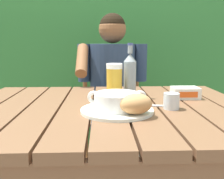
% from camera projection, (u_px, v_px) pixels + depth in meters
% --- Properties ---
extents(dining_table, '(1.22, 0.94, 0.77)m').
position_uv_depth(dining_table, '(108.00, 127.00, 1.12)').
color(dining_table, brown).
rests_on(dining_table, ground_plane).
extents(hedge_backdrop, '(3.08, 0.97, 2.28)m').
position_uv_depth(hedge_backdrop, '(124.00, 36.00, 2.71)').
color(hedge_backdrop, '#2F6D31').
rests_on(hedge_backdrop, ground_plane).
extents(chair_near_diner, '(0.47, 0.43, 1.00)m').
position_uv_depth(chair_near_diner, '(112.00, 112.00, 2.05)').
color(chair_near_diner, brown).
rests_on(chair_near_diner, ground_plane).
extents(person_eating, '(0.48, 0.47, 1.24)m').
position_uv_depth(person_eating, '(112.00, 87.00, 1.81)').
color(person_eating, '#293A54').
rests_on(person_eating, ground_plane).
extents(serving_plate, '(0.28, 0.28, 0.01)m').
position_uv_depth(serving_plate, '(117.00, 110.00, 1.00)').
color(serving_plate, white).
rests_on(serving_plate, dining_table).
extents(soup_bowl, '(0.23, 0.18, 0.07)m').
position_uv_depth(soup_bowl, '(117.00, 101.00, 0.99)').
color(soup_bowl, white).
rests_on(soup_bowl, serving_plate).
extents(bread_roll, '(0.14, 0.11, 0.07)m').
position_uv_depth(bread_roll, '(136.00, 104.00, 0.92)').
color(bread_roll, tan).
rests_on(bread_roll, serving_plate).
extents(beer_glass, '(0.08, 0.08, 0.17)m').
position_uv_depth(beer_glass, '(114.00, 81.00, 1.21)').
color(beer_glass, gold).
rests_on(beer_glass, dining_table).
extents(beer_bottle, '(0.06, 0.06, 0.26)m').
position_uv_depth(beer_bottle, '(130.00, 75.00, 1.24)').
color(beer_bottle, gray).
rests_on(beer_bottle, dining_table).
extents(water_glass_small, '(0.06, 0.06, 0.07)m').
position_uv_depth(water_glass_small, '(171.00, 101.00, 1.04)').
color(water_glass_small, silver).
rests_on(water_glass_small, dining_table).
extents(butter_tub, '(0.13, 0.10, 0.05)m').
position_uv_depth(butter_tub, '(185.00, 93.00, 1.24)').
color(butter_tub, white).
rests_on(butter_tub, dining_table).
extents(table_knife, '(0.17, 0.05, 0.01)m').
position_uv_depth(table_knife, '(147.00, 105.00, 1.09)').
color(table_knife, silver).
rests_on(table_knife, dining_table).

